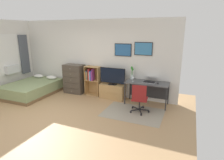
{
  "coord_description": "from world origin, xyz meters",
  "views": [
    {
      "loc": [
        3.31,
        -3.54,
        2.32
      ],
      "look_at": [
        1.15,
        1.5,
        0.85
      ],
      "focal_mm": 29.77,
      "sensor_mm": 36.0,
      "label": 1
    }
  ],
  "objects_px": {
    "television": "(112,76)",
    "office_chair": "(139,98)",
    "bookshelf": "(92,78)",
    "desk": "(148,86)",
    "dresser": "(74,79)",
    "tv_stand": "(113,91)",
    "laptop": "(150,80)",
    "bamboo_vase": "(132,73)",
    "bed": "(32,88)",
    "wine_glass": "(133,77)",
    "computer_mouse": "(158,83)"
  },
  "relations": [
    {
      "from": "tv_stand",
      "to": "laptop",
      "type": "height_order",
      "value": "laptop"
    },
    {
      "from": "tv_stand",
      "to": "wine_glass",
      "type": "height_order",
      "value": "wine_glass"
    },
    {
      "from": "dresser",
      "to": "laptop",
      "type": "relative_size",
      "value": 2.43
    },
    {
      "from": "bookshelf",
      "to": "television",
      "type": "xyz_separation_m",
      "value": [
        0.85,
        -0.07,
        0.17
      ]
    },
    {
      "from": "bed",
      "to": "television",
      "type": "height_order",
      "value": "television"
    },
    {
      "from": "dresser",
      "to": "laptop",
      "type": "height_order",
      "value": "dresser"
    },
    {
      "from": "tv_stand",
      "to": "desk",
      "type": "xyz_separation_m",
      "value": [
        1.23,
        -0.02,
        0.36
      ]
    },
    {
      "from": "television",
      "to": "computer_mouse",
      "type": "bearing_deg",
      "value": -3.62
    },
    {
      "from": "bookshelf",
      "to": "bamboo_vase",
      "type": "distance_m",
      "value": 1.54
    },
    {
      "from": "computer_mouse",
      "to": "office_chair",
      "type": "bearing_deg",
      "value": -118.78
    },
    {
      "from": "bed",
      "to": "bookshelf",
      "type": "relative_size",
      "value": 1.89
    },
    {
      "from": "television",
      "to": "bamboo_vase",
      "type": "xyz_separation_m",
      "value": [
        0.66,
        0.11,
        0.14
      ]
    },
    {
      "from": "wine_glass",
      "to": "laptop",
      "type": "bearing_deg",
      "value": 20.65
    },
    {
      "from": "desk",
      "to": "laptop",
      "type": "distance_m",
      "value": 0.21
    },
    {
      "from": "bookshelf",
      "to": "desk",
      "type": "relative_size",
      "value": 0.79
    },
    {
      "from": "dresser",
      "to": "television",
      "type": "xyz_separation_m",
      "value": [
        1.58,
        -0.01,
        0.25
      ]
    },
    {
      "from": "office_chair",
      "to": "desk",
      "type": "bearing_deg",
      "value": 78.71
    },
    {
      "from": "bookshelf",
      "to": "office_chair",
      "type": "height_order",
      "value": "bookshelf"
    },
    {
      "from": "desk",
      "to": "laptop",
      "type": "height_order",
      "value": "laptop"
    },
    {
      "from": "bed",
      "to": "computer_mouse",
      "type": "xyz_separation_m",
      "value": [
        4.49,
        0.67,
        0.53
      ]
    },
    {
      "from": "television",
      "to": "bamboo_vase",
      "type": "distance_m",
      "value": 0.69
    },
    {
      "from": "television",
      "to": "bamboo_vase",
      "type": "bearing_deg",
      "value": 9.42
    },
    {
      "from": "laptop",
      "to": "bamboo_vase",
      "type": "bearing_deg",
      "value": 175.84
    },
    {
      "from": "office_chair",
      "to": "bamboo_vase",
      "type": "bearing_deg",
      "value": 111.68
    },
    {
      "from": "bed",
      "to": "desk",
      "type": "height_order",
      "value": "desk"
    },
    {
      "from": "dresser",
      "to": "tv_stand",
      "type": "xyz_separation_m",
      "value": [
        1.58,
        0.01,
        -0.29
      ]
    },
    {
      "from": "television",
      "to": "computer_mouse",
      "type": "height_order",
      "value": "television"
    },
    {
      "from": "office_chair",
      "to": "computer_mouse",
      "type": "xyz_separation_m",
      "value": [
        0.38,
        0.7,
        0.3
      ]
    },
    {
      "from": "laptop",
      "to": "bookshelf",
      "type": "bearing_deg",
      "value": -177.4
    },
    {
      "from": "television",
      "to": "dresser",
      "type": "bearing_deg",
      "value": 179.73
    },
    {
      "from": "bed",
      "to": "office_chair",
      "type": "xyz_separation_m",
      "value": [
        4.11,
        -0.03,
        0.23
      ]
    },
    {
      "from": "bed",
      "to": "office_chair",
      "type": "relative_size",
      "value": 2.35
    },
    {
      "from": "bamboo_vase",
      "to": "wine_glass",
      "type": "relative_size",
      "value": 2.4
    },
    {
      "from": "computer_mouse",
      "to": "laptop",
      "type": "bearing_deg",
      "value": 156.46
    },
    {
      "from": "dresser",
      "to": "bamboo_vase",
      "type": "height_order",
      "value": "bamboo_vase"
    },
    {
      "from": "dresser",
      "to": "office_chair",
      "type": "xyz_separation_m",
      "value": [
        2.75,
        -0.81,
        -0.09
      ]
    },
    {
      "from": "computer_mouse",
      "to": "wine_glass",
      "type": "relative_size",
      "value": 0.58
    },
    {
      "from": "bed",
      "to": "dresser",
      "type": "relative_size",
      "value": 1.85
    },
    {
      "from": "bamboo_vase",
      "to": "wine_glass",
      "type": "height_order",
      "value": "bamboo_vase"
    },
    {
      "from": "bed",
      "to": "bookshelf",
      "type": "height_order",
      "value": "bookshelf"
    },
    {
      "from": "bed",
      "to": "wine_glass",
      "type": "bearing_deg",
      "value": 7.71
    },
    {
      "from": "television",
      "to": "wine_glass",
      "type": "distance_m",
      "value": 0.81
    },
    {
      "from": "dresser",
      "to": "computer_mouse",
      "type": "height_order",
      "value": "dresser"
    },
    {
      "from": "tv_stand",
      "to": "laptop",
      "type": "relative_size",
      "value": 1.95
    },
    {
      "from": "dresser",
      "to": "bamboo_vase",
      "type": "relative_size",
      "value": 2.53
    },
    {
      "from": "bed",
      "to": "laptop",
      "type": "height_order",
      "value": "laptop"
    },
    {
      "from": "tv_stand",
      "to": "bookshelf",
      "type": "bearing_deg",
      "value": 176.63
    },
    {
      "from": "television",
      "to": "office_chair",
      "type": "height_order",
      "value": "television"
    },
    {
      "from": "bed",
      "to": "computer_mouse",
      "type": "bearing_deg",
      "value": 7.03
    },
    {
      "from": "desk",
      "to": "wine_glass",
      "type": "relative_size",
      "value": 7.47
    }
  ]
}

